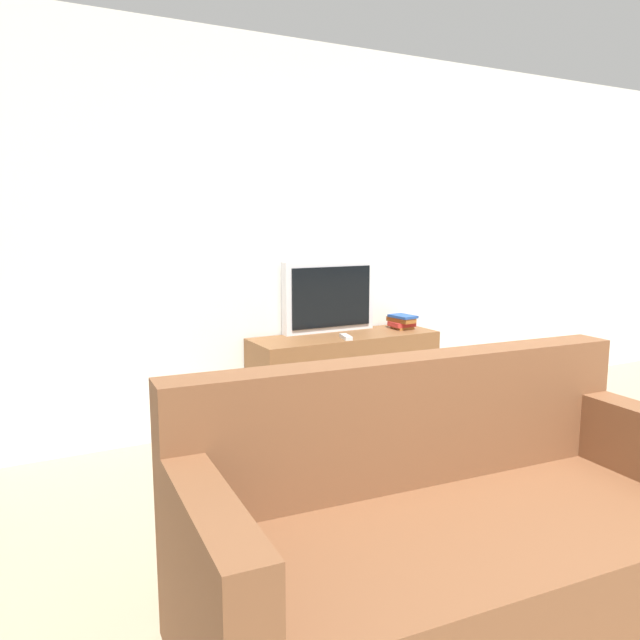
# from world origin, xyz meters

# --- Properties ---
(wall_back) EXTENTS (9.00, 0.06, 2.60)m
(wall_back) POSITION_xyz_m (0.00, 3.03, 1.30)
(wall_back) COLOR silver
(wall_back) RESTS_ON ground_plane
(tv_stand) EXTENTS (1.33, 0.43, 0.63)m
(tv_stand) POSITION_xyz_m (0.11, 2.77, 0.31)
(tv_stand) COLOR brown
(tv_stand) RESTS_ON ground_plane
(television) EXTENTS (0.70, 0.09, 0.50)m
(television) POSITION_xyz_m (0.08, 2.94, 0.88)
(television) COLOR silver
(television) RESTS_ON tv_stand
(couch) EXTENTS (1.95, 1.00, 0.91)m
(couch) POSITION_xyz_m (-0.71, 0.66, 0.30)
(couch) COLOR brown
(couch) RESTS_ON ground_plane
(book_stack) EXTENTS (0.16, 0.23, 0.10)m
(book_stack) POSITION_xyz_m (0.60, 2.78, 0.68)
(book_stack) COLOR #995623
(book_stack) RESTS_ON tv_stand
(remote_on_stand) EXTENTS (0.08, 0.15, 0.02)m
(remote_on_stand) POSITION_xyz_m (0.04, 2.64, 0.64)
(remote_on_stand) COLOR #B7B7B7
(remote_on_stand) RESTS_ON tv_stand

